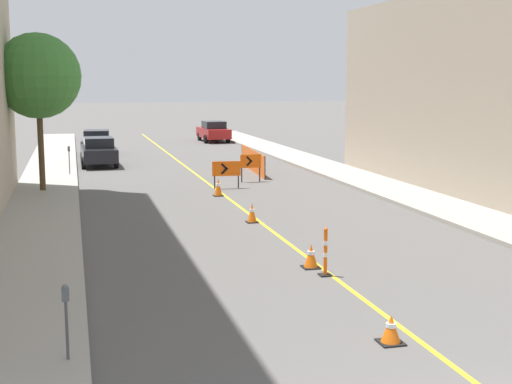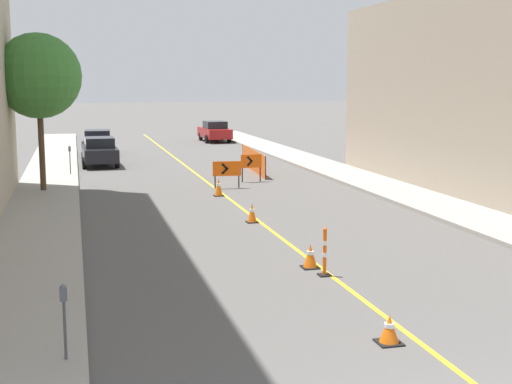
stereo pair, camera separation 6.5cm
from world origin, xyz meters
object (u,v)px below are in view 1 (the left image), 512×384
parked_car_curb_mid (97,142)px  parking_meter_far_curb (69,154)px  traffic_cone_third (252,213)px  arrow_barricade_primary (226,169)px  parked_car_curb_far (213,131)px  street_tree_left_near (38,76)px  arrow_barricade_secondary (251,162)px  traffic_cone_fourth (218,187)px  traffic_cone_nearest (391,329)px  delineator_post_front (325,255)px  parked_car_curb_near (99,151)px  traffic_cone_second (311,256)px  parking_meter_near_curb (66,306)px

parked_car_curb_mid → parking_meter_far_curb: bearing=-95.6°
traffic_cone_third → arrow_barricade_primary: (0.76, 7.59, 0.52)m
parked_car_curb_far → street_tree_left_near: street_tree_left_near is taller
arrow_barricade_secondary → parked_car_curb_mid: size_ratio=0.29×
traffic_cone_third → traffic_cone_fourth: size_ratio=0.88×
traffic_cone_nearest → parked_car_curb_far: bearing=83.2°
arrow_barricade_secondary → parking_meter_far_curb: bearing=149.7°
delineator_post_front → arrow_barricade_secondary: arrow_barricade_secondary is taller
traffic_cone_third → arrow_barricade_primary: bearing=84.3°
traffic_cone_fourth → parked_car_curb_near: size_ratio=0.17×
traffic_cone_third → parked_car_curb_mid: size_ratio=0.15×
parked_car_curb_near → parked_car_curb_far: bearing=55.1°
traffic_cone_second → parking_meter_far_curb: bearing=107.2°
street_tree_left_near → traffic_cone_third: bearing=-49.4°
street_tree_left_near → parking_meter_near_curb: bearing=-86.8°
parked_car_curb_near → arrow_barricade_secondary: bearing=-52.9°
parking_meter_near_curb → traffic_cone_second: bearing=40.4°
traffic_cone_fourth → arrow_barricade_secondary: size_ratio=0.57×
traffic_cone_second → delineator_post_front: bearing=-82.7°
delineator_post_front → arrow_barricade_primary: 14.39m
parked_car_curb_near → parking_meter_near_curb: size_ratio=3.43×
traffic_cone_third → parked_car_curb_far: size_ratio=0.15×
delineator_post_front → parking_meter_near_curb: parking_meter_near_curb is taller
traffic_cone_third → street_tree_left_near: bearing=130.6°
traffic_cone_nearest → arrow_barricade_secondary: (2.55, 20.62, 0.66)m
traffic_cone_second → delineator_post_front: 0.81m
traffic_cone_third → parking_meter_near_curb: 12.52m
parked_car_curb_mid → street_tree_left_near: (-2.75, -15.47, 4.04)m
traffic_cone_second → parking_meter_near_curb: parking_meter_near_curb is taller
parked_car_curb_near → street_tree_left_near: bearing=-107.2°
arrow_barricade_secondary → parked_car_curb_mid: bearing=108.8°
parked_car_curb_mid → parking_meter_far_curb: size_ratio=3.16×
traffic_cone_second → traffic_cone_fourth: traffic_cone_fourth is taller
traffic_cone_second → street_tree_left_near: size_ratio=0.09×
traffic_cone_nearest → parked_car_curb_mid: (-3.94, 34.89, 0.54)m
traffic_cone_third → parking_meter_far_curb: 14.34m
parked_car_curb_near → street_tree_left_near: size_ratio=0.67×
arrow_barricade_secondary → parking_meter_near_curb: bearing=-117.5°
parked_car_curb_near → parking_meter_near_curb: (-1.56, -28.56, 0.25)m
delineator_post_front → arrow_barricade_primary: (0.64, 14.37, 0.33)m
parked_car_curb_near → street_tree_left_near: street_tree_left_near is taller
parking_meter_far_curb → street_tree_left_near: street_tree_left_near is taller
traffic_cone_second → parked_car_curb_mid: bearing=98.1°
arrow_barricade_primary → parked_car_curb_mid: size_ratio=0.28×
parking_meter_near_curb → street_tree_left_near: size_ratio=0.20×
traffic_cone_nearest → arrow_barricade_primary: size_ratio=0.42×
arrow_barricade_secondary → delineator_post_front: bearing=-103.3°
parked_car_curb_mid → traffic_cone_second: bearing=-78.5°
traffic_cone_third → parking_meter_far_curb: size_ratio=0.46×
arrow_barricade_secondary → traffic_cone_third: bearing=-109.4°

